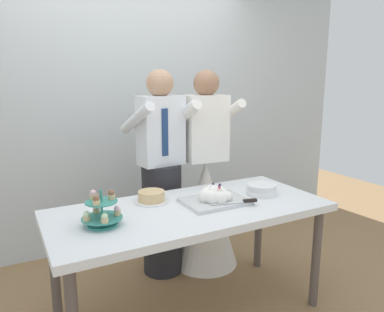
{
  "coord_description": "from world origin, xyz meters",
  "views": [
    {
      "loc": [
        -1.05,
        -1.98,
        1.58
      ],
      "look_at": [
        0.09,
        0.15,
        1.07
      ],
      "focal_mm": 34.22,
      "sensor_mm": 36.0,
      "label": 1
    }
  ],
  "objects_px": {
    "main_cake_tray": "(215,197)",
    "person_bride": "(205,199)",
    "person_groom": "(162,185)",
    "plate_stack": "(262,189)",
    "round_cake": "(151,197)",
    "dessert_table": "(191,218)",
    "cupcake_stand": "(102,212)"
  },
  "relations": [
    {
      "from": "cupcake_stand",
      "to": "plate_stack",
      "type": "relative_size",
      "value": 1.07
    },
    {
      "from": "main_cake_tray",
      "to": "plate_stack",
      "type": "xyz_separation_m",
      "value": [
        0.4,
        0.0,
        -0.01
      ]
    },
    {
      "from": "plate_stack",
      "to": "main_cake_tray",
      "type": "bearing_deg",
      "value": -179.71
    },
    {
      "from": "cupcake_stand",
      "to": "round_cake",
      "type": "xyz_separation_m",
      "value": [
        0.4,
        0.25,
        -0.04
      ]
    },
    {
      "from": "plate_stack",
      "to": "person_bride",
      "type": "height_order",
      "value": "person_bride"
    },
    {
      "from": "round_cake",
      "to": "person_groom",
      "type": "height_order",
      "value": "person_groom"
    },
    {
      "from": "main_cake_tray",
      "to": "round_cake",
      "type": "bearing_deg",
      "value": 148.53
    },
    {
      "from": "main_cake_tray",
      "to": "round_cake",
      "type": "relative_size",
      "value": 1.8
    },
    {
      "from": "dessert_table",
      "to": "person_groom",
      "type": "bearing_deg",
      "value": 83.84
    },
    {
      "from": "plate_stack",
      "to": "round_cake",
      "type": "distance_m",
      "value": 0.79
    },
    {
      "from": "person_bride",
      "to": "cupcake_stand",
      "type": "bearing_deg",
      "value": -149.11
    },
    {
      "from": "dessert_table",
      "to": "cupcake_stand",
      "type": "height_order",
      "value": "cupcake_stand"
    },
    {
      "from": "plate_stack",
      "to": "person_groom",
      "type": "bearing_deg",
      "value": 128.26
    },
    {
      "from": "main_cake_tray",
      "to": "person_groom",
      "type": "distance_m",
      "value": 0.65
    },
    {
      "from": "cupcake_stand",
      "to": "person_bride",
      "type": "relative_size",
      "value": 0.14
    },
    {
      "from": "plate_stack",
      "to": "person_bride",
      "type": "xyz_separation_m",
      "value": [
        -0.12,
        0.59,
        -0.23
      ]
    },
    {
      "from": "cupcake_stand",
      "to": "plate_stack",
      "type": "distance_m",
      "value": 1.16
    },
    {
      "from": "plate_stack",
      "to": "dessert_table",
      "type": "bearing_deg",
      "value": 179.4
    },
    {
      "from": "person_groom",
      "to": "person_bride",
      "type": "bearing_deg",
      "value": -7.01
    },
    {
      "from": "dessert_table",
      "to": "round_cake",
      "type": "height_order",
      "value": "round_cake"
    },
    {
      "from": "main_cake_tray",
      "to": "person_bride",
      "type": "distance_m",
      "value": 0.69
    },
    {
      "from": "dessert_table",
      "to": "person_bride",
      "type": "xyz_separation_m",
      "value": [
        0.45,
        0.58,
        -0.12
      ]
    },
    {
      "from": "cupcake_stand",
      "to": "plate_stack",
      "type": "xyz_separation_m",
      "value": [
        1.16,
        0.03,
        -0.04
      ]
    },
    {
      "from": "dessert_table",
      "to": "person_groom",
      "type": "xyz_separation_m",
      "value": [
        0.07,
        0.63,
        0.05
      ]
    },
    {
      "from": "main_cake_tray",
      "to": "plate_stack",
      "type": "relative_size",
      "value": 2.01
    },
    {
      "from": "cupcake_stand",
      "to": "main_cake_tray",
      "type": "bearing_deg",
      "value": 2.02
    },
    {
      "from": "cupcake_stand",
      "to": "main_cake_tray",
      "type": "xyz_separation_m",
      "value": [
        0.76,
        0.03,
        -0.03
      ]
    },
    {
      "from": "plate_stack",
      "to": "round_cake",
      "type": "relative_size",
      "value": 0.9
    },
    {
      "from": "plate_stack",
      "to": "person_groom",
      "type": "height_order",
      "value": "person_groom"
    },
    {
      "from": "dessert_table",
      "to": "person_bride",
      "type": "distance_m",
      "value": 0.75
    },
    {
      "from": "person_groom",
      "to": "person_bride",
      "type": "distance_m",
      "value": 0.42
    },
    {
      "from": "cupcake_stand",
      "to": "main_cake_tray",
      "type": "height_order",
      "value": "cupcake_stand"
    }
  ]
}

